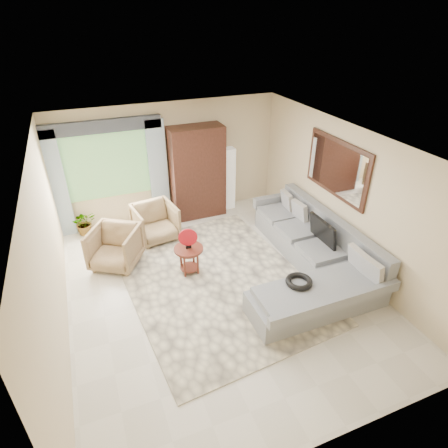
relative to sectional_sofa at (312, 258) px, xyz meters
name	(u,v)px	position (x,y,z in m)	size (l,w,h in m)	color
ground	(218,287)	(-1.78, 0.18, -0.28)	(6.00, 6.00, 0.00)	silver
area_rug	(216,280)	(-1.76, 0.35, -0.27)	(3.00, 4.00, 0.02)	#F1E4BE
sectional_sofa	(312,258)	(0.00, 0.00, 0.00)	(2.30, 3.46, 0.90)	gray
tv_screen	(323,231)	(0.27, 0.13, 0.44)	(0.06, 0.74, 0.48)	black
garden_hose	(299,281)	(-0.78, -0.78, 0.26)	(0.43, 0.43, 0.09)	black
coffee_table	(189,260)	(-2.12, 0.79, 0.00)	(0.53, 0.53, 0.53)	#522316
red_disc	(188,237)	(-2.12, 0.79, 0.48)	(0.34, 0.34, 0.03)	red
armchair_left	(115,247)	(-3.33, 1.54, 0.11)	(0.83, 0.86, 0.78)	#9E7B56
armchair_right	(155,222)	(-2.42, 2.18, 0.10)	(0.82, 0.85, 0.77)	#967952
potted_plant	(84,223)	(-3.80, 2.94, -0.01)	(0.49, 0.42, 0.54)	#999999
armoire	(197,173)	(-1.23, 2.90, 0.77)	(1.20, 0.55, 2.10)	#321910
floor_lamp	(229,179)	(-0.43, 2.96, 0.47)	(0.24, 0.24, 1.50)	silver
window	(107,166)	(-3.13, 3.15, 1.12)	(1.80, 0.04, 1.40)	#669E59
curtain_left	(56,186)	(-4.18, 3.06, 0.87)	(0.40, 0.08, 2.30)	#9EB7CC
curtain_right	(158,171)	(-2.08, 3.06, 0.87)	(0.40, 0.08, 2.30)	#9EB7CC
valance	(101,126)	(-3.13, 3.08, 1.97)	(2.40, 0.12, 0.26)	#1E232D
wall_mirror	(337,168)	(0.68, 0.53, 1.47)	(0.05, 1.70, 1.05)	black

